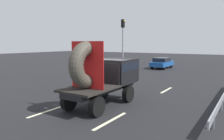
% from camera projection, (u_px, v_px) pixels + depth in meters
% --- Properties ---
extents(ground_plane, '(120.00, 120.00, 0.00)m').
position_uv_depth(ground_plane, '(102.00, 104.00, 11.80)').
color(ground_plane, black).
extents(flatbed_truck, '(2.02, 4.76, 3.37)m').
position_uv_depth(flatbed_truck, '(106.00, 73.00, 11.55)').
color(flatbed_truck, black).
rests_on(flatbed_truck, ground_plane).
extents(distant_sedan, '(1.85, 4.31, 1.40)m').
position_uv_depth(distant_sedan, '(162.00, 63.00, 28.37)').
color(distant_sedan, black).
rests_on(distant_sedan, ground_plane).
extents(traffic_light, '(0.42, 0.36, 5.96)m').
position_uv_depth(traffic_light, '(123.00, 38.00, 24.74)').
color(traffic_light, gray).
rests_on(traffic_light, ground_plane).
extents(lane_dash_left_near, '(0.16, 2.60, 0.01)m').
position_uv_depth(lane_dash_left_near, '(50.00, 110.00, 10.59)').
color(lane_dash_left_near, beige).
rests_on(lane_dash_left_near, ground_plane).
extents(lane_dash_left_far, '(0.16, 2.95, 0.01)m').
position_uv_depth(lane_dash_left_far, '(131.00, 83.00, 17.68)').
color(lane_dash_left_far, beige).
rests_on(lane_dash_left_far, ground_plane).
extents(lane_dash_right_near, '(0.16, 2.49, 0.01)m').
position_uv_depth(lane_dash_right_near, '(111.00, 121.00, 9.18)').
color(lane_dash_right_near, beige).
rests_on(lane_dash_right_near, ground_plane).
extents(lane_dash_right_far, '(0.16, 2.16, 0.01)m').
position_uv_depth(lane_dash_right_far, '(166.00, 90.00, 15.17)').
color(lane_dash_right_far, beige).
rests_on(lane_dash_right_far, ground_plane).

